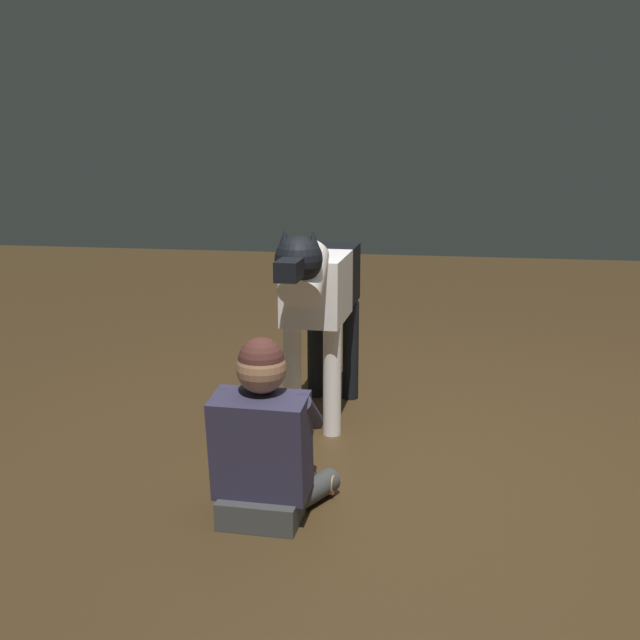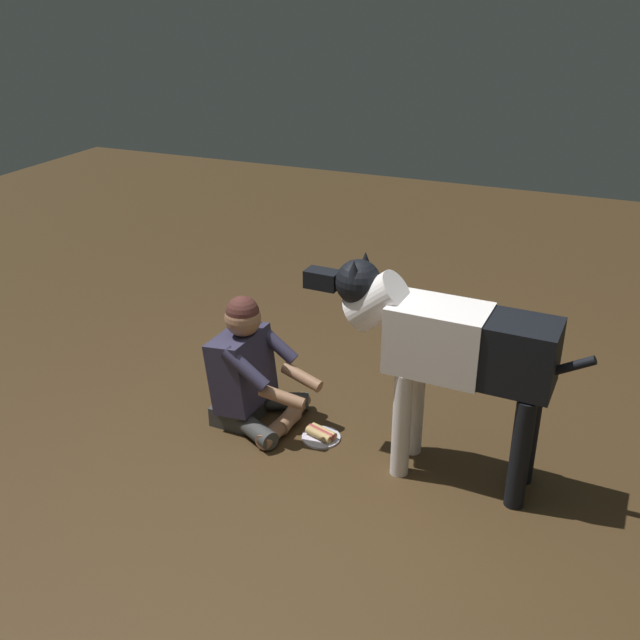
# 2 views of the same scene
# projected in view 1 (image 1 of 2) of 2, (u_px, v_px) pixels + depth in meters

# --- Properties ---
(ground_plane) EXTENTS (13.26, 13.26, 0.00)m
(ground_plane) POSITION_uv_depth(u_px,v_px,m) (413.00, 461.00, 4.10)
(ground_plane) COLOR #3F2C18
(person_sitting_on_floor) EXTENTS (0.63, 0.58, 0.81)m
(person_sitting_on_floor) POSITION_uv_depth(u_px,v_px,m) (265.00, 444.00, 3.47)
(person_sitting_on_floor) COLOR #3A3B3B
(person_sitting_on_floor) RESTS_ON ground
(large_dog) EXTENTS (1.49, 0.35, 1.16)m
(large_dog) POSITION_uv_depth(u_px,v_px,m) (319.00, 293.00, 4.48)
(large_dog) COLOR silver
(large_dog) RESTS_ON ground
(hot_dog_on_plate) EXTENTS (0.23, 0.23, 0.06)m
(hot_dog_on_plate) POSITION_uv_depth(u_px,v_px,m) (290.00, 466.00, 3.98)
(hot_dog_on_plate) COLOR silver
(hot_dog_on_plate) RESTS_ON ground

